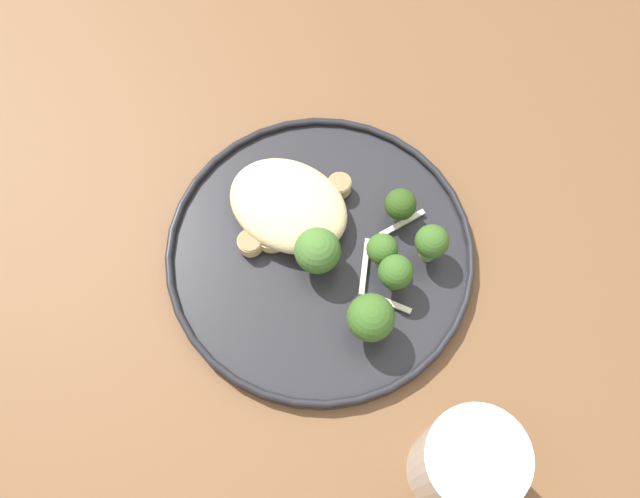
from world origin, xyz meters
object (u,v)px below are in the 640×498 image
Objects in this scene: seared_scallop_half_hidden at (284,210)px; broccoli_floret_front_edge at (400,205)px; seared_scallop_tilted_round at (273,232)px; seared_scallop_on_noodles at (265,191)px; dinner_plate at (320,253)px; broccoli_floret_beside_noodles at (371,318)px; water_glass at (463,465)px; seared_scallop_center_golden at (250,243)px; broccoli_floret_center_pile at (318,251)px; broccoli_floret_right_tilted at (396,273)px; seared_scallop_rear_pale at (340,185)px; broccoli_floret_tall_stalk at (381,249)px; seared_scallop_tiny_bay at (319,236)px; broccoli_floret_rear_charred at (431,243)px.

broccoli_floret_front_edge is (0.09, 0.05, 0.02)m from seared_scallop_half_hidden.
seared_scallop_tilted_round is 0.99× the size of seared_scallop_on_noodles.
broccoli_floret_beside_noodles reaches higher than dinner_plate.
water_glass is at bearing -28.86° from dinner_plate.
seared_scallop_tilted_round is 0.02m from seared_scallop_center_golden.
broccoli_floret_center_pile is at bearing -26.29° from seared_scallop_half_hidden.
seared_scallop_on_noodles is at bearing 174.02° from broccoli_floret_right_tilted.
seared_scallop_rear_pale and seared_scallop_center_golden have the same top height.
seared_scallop_on_noodles reaches higher than seared_scallop_half_hidden.
seared_scallop_on_noodles is (-0.03, 0.01, 0.00)m from seared_scallop_half_hidden.
broccoli_floret_right_tilted is at bearing -3.86° from seared_scallop_half_hidden.
broccoli_floret_beside_noodles is 0.08m from broccoli_floret_center_pile.
seared_scallop_rear_pale is 0.53× the size of broccoli_floret_front_edge.
seared_scallop_tilted_round is 0.12m from broccoli_floret_right_tilted.
broccoli_floret_tall_stalk is (0.11, 0.05, 0.02)m from seared_scallop_center_golden.
seared_scallop_half_hidden is at bearing -176.79° from broccoli_floret_tall_stalk.
seared_scallop_tiny_bay is (0.01, -0.06, 0.00)m from seared_scallop_rear_pale.
seared_scallop_tilted_round is at bearing -169.56° from dinner_plate.
dinner_plate is 10.26× the size of seared_scallop_half_hidden.
seared_scallop_tiny_bay is 0.66× the size of broccoli_floret_right_tilted.
seared_scallop_center_golden is 0.14m from broccoli_floret_front_edge.
broccoli_floret_center_pile is at bearing -62.38° from seared_scallop_tiny_bay.
water_glass is (0.26, -0.08, 0.03)m from seared_scallop_center_golden.
broccoli_floret_beside_noodles is (0.13, -0.06, 0.03)m from seared_scallop_half_hidden.
broccoli_floret_beside_noodles is (-0.01, -0.09, 0.01)m from broccoli_floret_rear_charred.
broccoli_floret_beside_noodles is 0.12m from broccoli_floret_front_edge.
broccoli_floret_front_edge reaches higher than seared_scallop_on_noodles.
seared_scallop_rear_pale is 0.11m from broccoli_floret_right_tilted.
seared_scallop_tiny_bay is 0.60× the size of broccoli_floret_center_pile.
seared_scallop_half_hidden is at bearing -150.21° from broccoli_floret_front_edge.
seared_scallop_on_noodles is 0.83× the size of broccoli_floret_front_edge.
dinner_plate is at bearing 109.24° from broccoli_floret_center_pile.
water_glass is at bearing -55.23° from broccoli_floret_rear_charred.
broccoli_floret_front_edge reaches higher than seared_scallop_tilted_round.
seared_scallop_half_hidden is 0.10m from broccoli_floret_tall_stalk.
seared_scallop_tilted_round is at bearing 165.15° from broccoli_floret_beside_noodles.
broccoli_floret_tall_stalk is (0.05, 0.02, 0.03)m from dinner_plate.
seared_scallop_tilted_round is at bearing 178.15° from broccoli_floret_center_pile.
dinner_plate is 0.06m from broccoli_floret_tall_stalk.
broccoli_floret_center_pile is at bearing 16.90° from seared_scallop_center_golden.
seared_scallop_half_hidden is at bearing -123.72° from seared_scallop_rear_pale.
water_glass is (0.25, -0.13, 0.03)m from seared_scallop_half_hidden.
seared_scallop_tiny_bay is 0.55× the size of broccoli_floret_beside_noodles.
water_glass reaches higher than seared_scallop_rear_pale.
broccoli_floret_front_edge is at bearing 41.12° from seared_scallop_tilted_round.
seared_scallop_tilted_round is at bearing -48.00° from seared_scallop_on_noodles.
water_glass is (0.11, -0.16, 0.01)m from broccoli_floret_rear_charred.
seared_scallop_center_golden is 0.53× the size of broccoli_floret_tall_stalk.
seared_scallop_tilted_round is (0.00, -0.02, 0.00)m from seared_scallop_half_hidden.
water_glass reaches higher than seared_scallop_tiny_bay.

